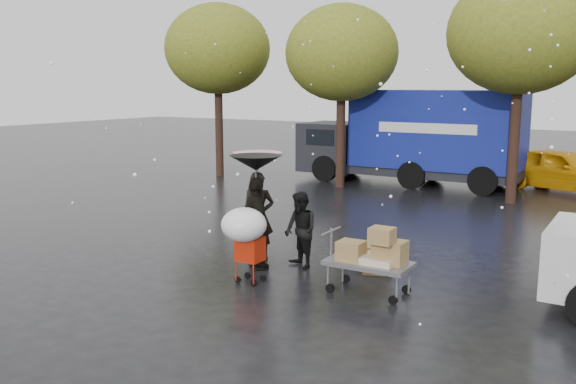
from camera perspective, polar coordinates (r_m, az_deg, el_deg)
The scene contains 13 objects.
ground at distance 12.21m, azimuth -1.31°, elevation -7.52°, with size 90.00×90.00×0.00m, color black.
person_pink at distance 12.88m, azimuth -2.83°, elevation -2.27°, with size 0.69×0.45×1.88m, color black.
person_middle at distance 12.34m, azimuth 1.18°, elevation -3.59°, with size 0.75×0.59×1.55m, color black.
person_black at distance 12.22m, azimuth -2.98°, elevation -2.98°, with size 1.10×0.46×1.87m, color black.
umbrella_pink at distance 12.68m, azimuth -2.88°, elevation 3.04°, with size 1.03×1.03×2.30m.
umbrella_black at distance 12.01m, azimuth -3.03°, elevation 2.71°, with size 1.04×1.04×2.31m.
vendor_cart at distance 10.88m, azimuth 7.96°, elevation -5.83°, with size 1.52×0.80×1.27m.
shopping_cart at distance 11.23m, azimuth -4.05°, elevation -3.47°, with size 0.84×0.84×1.46m.
blue_truck at distance 23.25m, azimuth 11.79°, elevation 5.03°, with size 8.30×2.60×3.50m.
box_ground_near at distance 12.47m, azimuth 8.27°, elevation -6.11°, with size 0.53×0.42×0.48m, color olive.
box_ground_far at distance 12.23m, azimuth 8.10°, elevation -6.73°, with size 0.45×0.35×0.35m, color olive.
yellow_taxi at distance 23.38m, azimuth 24.36°, elevation 1.91°, with size 1.79×4.45×1.52m, color orange.
tree_row at distance 20.98m, azimuth 12.73°, elevation 13.42°, with size 21.60×4.40×7.12m.
Camera 1 is at (6.26, -9.83, 3.66)m, focal length 38.00 mm.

